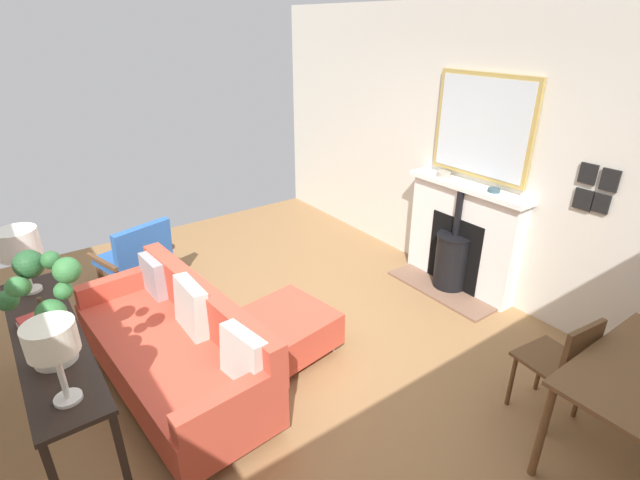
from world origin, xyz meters
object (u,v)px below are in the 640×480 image
ottoman (288,328)px  potted_plant (45,306)px  console_table (51,348)px  dining_chair_near_fireplace (564,361)px  table_lamp_far_end (52,342)px  fireplace (459,243)px  sofa (177,347)px  mantel_bowl_far (494,190)px  armchair_accent (137,254)px  mantel_bowl_near (444,174)px  table_lamp_near_end (19,245)px  book_stack (42,319)px

ottoman → potted_plant: 1.91m
console_table → dining_chair_near_fireplace: (-2.79, 1.89, -0.19)m
table_lamp_far_end → fireplace: bearing=-173.4°
table_lamp_far_end → sofa: bearing=-138.8°
mantel_bowl_far → ottoman: (2.06, -0.40, -0.93)m
sofa → armchair_accent: 1.60m
sofa → ottoman: bearing=170.8°
mantel_bowl_near → table_lamp_near_end: bearing=-9.4°
table_lamp_far_end → book_stack: size_ratio=1.62×
fireplace → table_lamp_near_end: size_ratio=2.73×
console_table → table_lamp_near_end: (-0.00, -0.68, 0.46)m
armchair_accent → dining_chair_near_fireplace: size_ratio=0.95×
mantel_bowl_near → armchair_accent: bearing=-28.9°
fireplace → table_lamp_far_end: (3.73, 0.43, 0.66)m
armchair_accent → table_lamp_near_end: size_ratio=1.63×
sofa → fireplace: bearing=175.0°
sofa → ottoman: 0.92m
fireplace → armchair_accent: bearing=-33.8°
potted_plant → armchair_accent: bearing=-116.6°
table_lamp_near_end → dining_chair_near_fireplace: table_lamp_near_end is taller
mantel_bowl_near → dining_chair_near_fireplace: bearing=63.9°
mantel_bowl_far → console_table: bearing=-8.3°
mantel_bowl_far → book_stack: mantel_bowl_far is taller
fireplace → armchair_accent: size_ratio=1.67×
mantel_bowl_far → book_stack: size_ratio=0.39×
table_lamp_near_end → mantel_bowl_near: bearing=170.6°
fireplace → table_lamp_far_end: table_lamp_far_end is taller
table_lamp_far_end → mantel_bowl_far: bearing=-177.9°
dining_chair_near_fireplace → armchair_accent: bearing=-62.5°
dining_chair_near_fireplace → table_lamp_near_end: bearing=-42.7°
table_lamp_far_end → mantel_bowl_near: bearing=-168.8°
mantel_bowl_far → armchair_accent: size_ratio=0.14×
ottoman → armchair_accent: armchair_accent is taller
fireplace → dining_chair_near_fireplace: bearing=60.1°
ottoman → potted_plant: bearing=5.3°
fireplace → sofa: 2.96m
mantel_bowl_far → dining_chair_near_fireplace: (0.96, 1.35, -0.65)m
fireplace → table_lamp_far_end: 3.81m
mantel_bowl_far → fireplace: bearing=-86.9°
console_table → table_lamp_far_end: size_ratio=3.84×
mantel_bowl_far → console_table: size_ratio=0.06×
sofa → dining_chair_near_fireplace: size_ratio=2.39×
fireplace → potted_plant: potted_plant is taller
ottoman → armchair_accent: bearing=-67.8°
mantel_bowl_near → armchair_accent: size_ratio=0.18×
armchair_accent → potted_plant: 2.23m
sofa → mantel_bowl_near: bearing=-178.9°
mantel_bowl_far → potted_plant: (3.72, -0.25, 0.00)m
console_table → potted_plant: 0.55m
table_lamp_far_end → potted_plant: (-0.02, -0.39, -0.00)m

